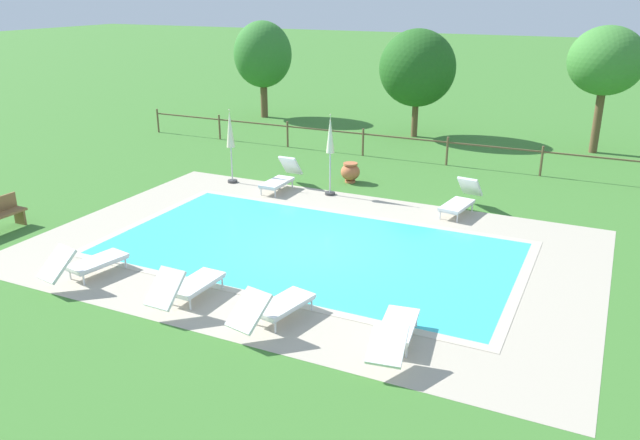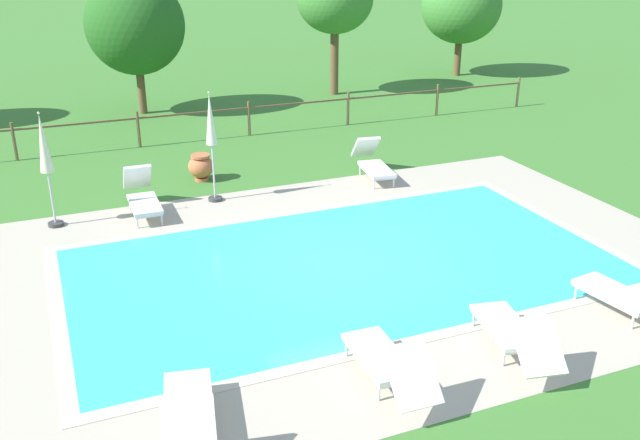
# 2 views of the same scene
# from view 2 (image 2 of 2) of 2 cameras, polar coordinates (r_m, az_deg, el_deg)

# --- Properties ---
(ground_plane) EXTENTS (160.00, 160.00, 0.00)m
(ground_plane) POSITION_cam_2_polar(r_m,az_deg,el_deg) (13.02, 2.02, -3.69)
(ground_plane) COLOR #3D752D
(pool_deck_paving) EXTENTS (13.69, 9.15, 0.01)m
(pool_deck_paving) POSITION_cam_2_polar(r_m,az_deg,el_deg) (13.02, 2.02, -3.67)
(pool_deck_paving) COLOR #B2A893
(pool_deck_paving) RESTS_ON ground
(swimming_pool_water) EXTENTS (9.88, 5.35, 0.01)m
(swimming_pool_water) POSITION_cam_2_polar(r_m,az_deg,el_deg) (13.02, 2.02, -3.67)
(swimming_pool_water) COLOR #38C6D1
(swimming_pool_water) RESTS_ON ground
(pool_coping_rim) EXTENTS (10.36, 5.83, 0.01)m
(pool_coping_rim) POSITION_cam_2_polar(r_m,az_deg,el_deg) (13.01, 2.02, -3.65)
(pool_coping_rim) COLOR #C0B59F
(pool_coping_rim) RESTS_ON ground
(sun_lounger_north_near_steps) EXTENTS (0.96, 2.03, 0.90)m
(sun_lounger_north_near_steps) POSITION_cam_2_polar(r_m,az_deg,el_deg) (8.86, -10.69, -15.20)
(sun_lounger_north_near_steps) COLOR white
(sun_lounger_north_near_steps) RESTS_ON ground
(sun_lounger_north_mid) EXTENTS (0.89, 2.13, 0.72)m
(sun_lounger_north_mid) POSITION_cam_2_polar(r_m,az_deg,el_deg) (12.20, 24.14, -5.87)
(sun_lounger_north_mid) COLOR white
(sun_lounger_north_mid) RESTS_ON ground
(sun_lounger_north_far) EXTENTS (0.63, 1.87, 0.98)m
(sun_lounger_north_far) POSITION_cam_2_polar(r_m,az_deg,el_deg) (15.71, -14.32, 1.88)
(sun_lounger_north_far) COLOR white
(sun_lounger_north_far) RESTS_ON ground
(sun_lounger_north_end) EXTENTS (0.99, 2.06, 0.87)m
(sun_lounger_north_end) POSITION_cam_2_polar(r_m,az_deg,el_deg) (10.60, 15.58, -8.83)
(sun_lounger_north_end) COLOR white
(sun_lounger_north_end) RESTS_ON ground
(sun_lounger_south_near_corner) EXTENTS (0.65, 1.95, 0.92)m
(sun_lounger_south_near_corner) POSITION_cam_2_polar(r_m,az_deg,el_deg) (9.63, 5.58, -11.44)
(sun_lounger_south_near_corner) COLOR white
(sun_lounger_south_near_corner) RESTS_ON ground
(sun_lounger_south_far) EXTENTS (0.87, 1.97, 0.95)m
(sun_lounger_south_far) POSITION_cam_2_polar(r_m,az_deg,el_deg) (17.55, 4.39, 4.68)
(sun_lounger_south_far) COLOR white
(sun_lounger_south_far) RESTS_ON ground
(patio_umbrella_closed_row_west) EXTENTS (0.32, 0.32, 2.45)m
(patio_umbrella_closed_row_west) POSITION_cam_2_polar(r_m,az_deg,el_deg) (15.21, -21.61, 5.23)
(patio_umbrella_closed_row_west) COLOR #383838
(patio_umbrella_closed_row_west) RESTS_ON ground
(patio_umbrella_closed_row_mid_west) EXTENTS (0.32, 0.32, 2.54)m
(patio_umbrella_closed_row_mid_west) POSITION_cam_2_polar(r_m,az_deg,el_deg) (15.76, -8.91, 7.37)
(patio_umbrella_closed_row_mid_west) COLOR #383838
(patio_umbrella_closed_row_mid_west) RESTS_ON ground
(terracotta_urn_near_fence) EXTENTS (0.63, 0.63, 0.66)m
(terracotta_urn_near_fence) POSITION_cam_2_polar(r_m,az_deg,el_deg) (17.57, -9.71, 4.34)
(terracotta_urn_near_fence) COLOR #B7663D
(terracotta_urn_near_fence) RESTS_ON ground
(perimeter_fence) EXTENTS (23.10, 0.08, 1.05)m
(perimeter_fence) POSITION_cam_2_polar(r_m,az_deg,el_deg) (20.93, -10.19, 8.19)
(perimeter_fence) COLOR brown
(perimeter_fence) RESTS_ON ground
(tree_centre) EXTENTS (3.33, 3.33, 4.45)m
(tree_centre) POSITION_cam_2_polar(r_m,az_deg,el_deg) (30.93, 11.50, 16.80)
(tree_centre) COLOR brown
(tree_centre) RESTS_ON ground
(tree_east_mid) EXTENTS (3.22, 3.22, 4.54)m
(tree_east_mid) POSITION_cam_2_polar(r_m,az_deg,el_deg) (24.36, -14.89, 15.15)
(tree_east_mid) COLOR brown
(tree_east_mid) RESTS_ON ground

